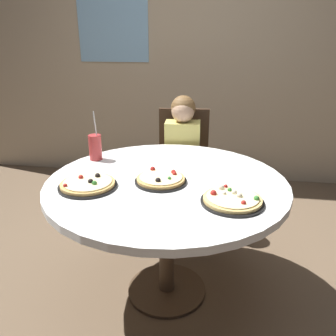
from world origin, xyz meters
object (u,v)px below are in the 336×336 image
at_px(pizza_veggie, 88,184).
at_px(pizza_cheese, 161,179).
at_px(diner_child, 181,176).
at_px(dining_table, 167,194).
at_px(soda_cup, 95,147).
at_px(pizza_pepperoni, 232,200).
at_px(chair_wooden, 183,162).

height_order(pizza_veggie, pizza_cheese, same).
xyz_separation_m(diner_child, pizza_veggie, (-0.39, -0.86, 0.28)).
bearing_deg(dining_table, pizza_veggie, -157.77).
bearing_deg(soda_cup, diner_child, 41.58).
bearing_deg(pizza_pepperoni, soda_cup, 149.88).
distance_m(chair_wooden, diner_child, 0.19).
relative_size(diner_child, pizza_pepperoni, 3.62).
bearing_deg(pizza_veggie, soda_cup, 104.24).
height_order(diner_child, soda_cup, diner_child).
bearing_deg(soda_cup, dining_table, -27.82).
relative_size(diner_child, soda_cup, 3.52).
height_order(dining_table, soda_cup, soda_cup).
height_order(chair_wooden, pizza_cheese, chair_wooden).
bearing_deg(chair_wooden, diner_child, -87.02).
height_order(dining_table, diner_child, diner_child).
bearing_deg(pizza_veggie, dining_table, 22.23).
relative_size(pizza_cheese, pizza_pepperoni, 0.94).
bearing_deg(diner_child, soda_cup, -138.42).
bearing_deg(pizza_cheese, soda_cup, 147.57).
relative_size(dining_table, soda_cup, 4.27).
distance_m(diner_child, pizza_veggie, 0.99).
height_order(diner_child, pizza_pepperoni, diner_child).
height_order(dining_table, pizza_cheese, pizza_cheese).
bearing_deg(diner_child, chair_wooden, 92.98).
distance_m(dining_table, chair_wooden, 0.90).
height_order(pizza_cheese, soda_cup, soda_cup).
height_order(pizza_pepperoni, soda_cup, soda_cup).
bearing_deg(dining_table, pizza_cheese, -124.49).
bearing_deg(diner_child, pizza_cheese, -92.30).
xyz_separation_m(diner_child, pizza_pepperoni, (0.34, -0.93, 0.28)).
bearing_deg(soda_cup, pizza_veggie, -75.76).
xyz_separation_m(chair_wooden, pizza_pepperoni, (0.35, -1.11, 0.24)).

